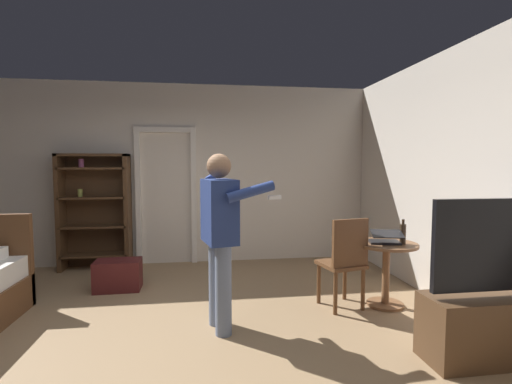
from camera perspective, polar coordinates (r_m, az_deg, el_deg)
ground_plane at (r=3.60m, az=-16.58°, el=-21.48°), size 6.90×6.90×0.00m
wall_back at (r=5.96m, az=-12.99°, el=2.69°), size 6.51×0.12×2.80m
wall_right at (r=4.18m, az=31.88°, el=1.56°), size 0.12×5.59×2.80m
doorway_frame at (r=5.90m, az=-13.75°, el=0.91°), size 0.93×0.08×2.13m
bookshelf at (r=5.97m, az=-23.65°, el=-2.08°), size 1.00×0.32×1.71m
tv_flatscreen at (r=3.64m, az=33.73°, el=-15.41°), size 1.24×0.40×1.29m
side_table at (r=4.34m, az=19.51°, el=-10.37°), size 0.66×0.66×0.70m
laptop at (r=4.23m, az=19.38°, el=-6.89°), size 0.39×0.40×0.16m
bottle_on_table at (r=4.27m, az=21.80°, el=-6.00°), size 0.06×0.06×0.27m
wooden_chair at (r=4.10m, az=13.59°, el=-10.09°), size 0.50×0.50×0.99m
person_blue_shirt at (r=3.45m, az=-5.53°, el=-5.72°), size 0.73×0.62×1.65m
suitcase_dark at (r=4.98m, az=-20.59°, el=-11.95°), size 0.55×0.35×0.37m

